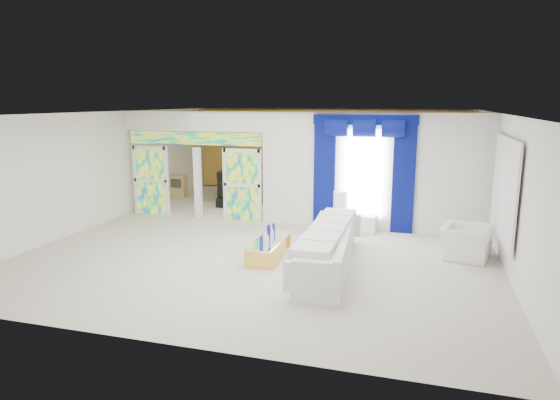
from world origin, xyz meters
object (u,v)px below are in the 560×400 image
(white_sofa, at_px, (329,250))
(coffee_table, at_px, (269,249))
(armchair, at_px, (466,242))
(grand_piano, at_px, (248,183))
(console_table, at_px, (352,222))

(white_sofa, height_order, coffee_table, white_sofa)
(armchair, bearing_deg, white_sofa, 132.12)
(grand_piano, bearing_deg, armchair, -42.36)
(white_sofa, xyz_separation_m, armchair, (2.68, 1.42, -0.02))
(coffee_table, xyz_separation_m, grand_piano, (-2.66, 6.01, 0.33))
(coffee_table, bearing_deg, console_table, 62.60)
(white_sofa, distance_m, armchair, 3.03)
(coffee_table, xyz_separation_m, console_table, (1.39, 2.68, 0.03))
(white_sofa, bearing_deg, coffee_table, 163.26)
(armchair, xyz_separation_m, grand_piano, (-6.68, 4.89, 0.17))
(coffee_table, relative_size, grand_piano, 0.81)
(white_sofa, xyz_separation_m, coffee_table, (-1.35, 0.30, -0.18))
(armchair, relative_size, grand_piano, 0.52)
(coffee_table, height_order, armchair, armchair)
(white_sofa, relative_size, console_table, 2.94)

